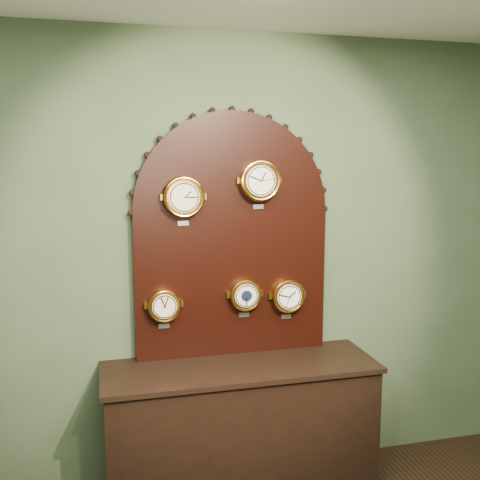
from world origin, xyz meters
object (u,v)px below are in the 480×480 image
object	(u,v)px
shop_counter	(241,432)
hygrometer	(164,305)
display_board	(232,228)
tide_clock	(288,296)
roman_clock	(184,197)
arabic_clock	(260,181)
barometer	(245,295)

from	to	relation	value
shop_counter	hygrometer	world-z (taller)	hygrometer
display_board	tide_clock	bearing A→B (deg)	-10.87
hygrometer	tide_clock	distance (m)	0.78
roman_clock	arabic_clock	bearing A→B (deg)	-0.01
display_board	roman_clock	size ratio (longest dim) A/B	5.21
hygrometer	roman_clock	bearing A→B (deg)	-0.52
tide_clock	shop_counter	bearing A→B (deg)	-155.96
shop_counter	hygrometer	size ratio (longest dim) A/B	6.39
arabic_clock	tide_clock	distance (m)	0.75
arabic_clock	roman_clock	bearing A→B (deg)	179.99
hygrometer	shop_counter	bearing A→B (deg)	-19.65
roman_clock	arabic_clock	world-z (taller)	arabic_clock
arabic_clock	barometer	size ratio (longest dim) A/B	1.19
display_board	arabic_clock	xyz separation A→B (m)	(0.16, -0.07, 0.29)
roman_clock	arabic_clock	distance (m)	0.47
display_board	hygrometer	xyz separation A→B (m)	(-0.43, -0.07, -0.44)
barometer	tide_clock	bearing A→B (deg)	-0.04
roman_clock	tide_clock	world-z (taller)	roman_clock
roman_clock	hygrometer	size ratio (longest dim) A/B	1.17
shop_counter	roman_clock	bearing A→B (deg)	153.36
arabic_clock	barometer	distance (m)	0.70
hygrometer	tide_clock	world-z (taller)	tide_clock
roman_clock	hygrometer	world-z (taller)	roman_clock
tide_clock	hygrometer	bearing A→B (deg)	179.97
barometer	arabic_clock	bearing A→B (deg)	-0.69
tide_clock	roman_clock	bearing A→B (deg)	-179.93
hygrometer	tide_clock	bearing A→B (deg)	-0.03
shop_counter	roman_clock	size ratio (longest dim) A/B	5.45
display_board	barometer	distance (m)	0.42
display_board	tide_clock	world-z (taller)	display_board
roman_clock	tide_clock	bearing A→B (deg)	0.07
tide_clock	arabic_clock	bearing A→B (deg)	-179.73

